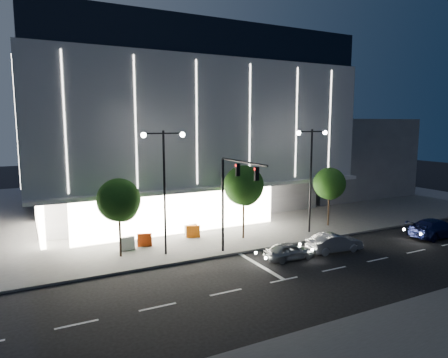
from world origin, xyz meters
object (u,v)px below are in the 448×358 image
tree_right (329,185)px  barrier_b (127,243)px  barrier_d (191,230)px  tree_mid (244,188)px  car_second (334,243)px  barrier_a (145,240)px  barrier_c (193,232)px  car_third (436,228)px  street_lamp_east (311,165)px  car_lead (289,251)px  traffic_mast (232,189)px  tree_left (119,202)px  street_lamp_west (164,174)px

tree_right → barrier_b: tree_right is taller
barrier_d → tree_mid: bearing=-43.4°
barrier_b → car_second: bearing=-33.1°
tree_right → tree_mid: bearing=180.0°
barrier_a → barrier_c: size_ratio=1.00×
tree_right → car_third: (5.75, -6.72, -3.11)m
street_lamp_east → car_second: (-1.50, -4.77, -5.26)m
street_lamp_east → car_second: 7.26m
car_lead → street_lamp_east: bearing=-46.4°
street_lamp_east → tree_mid: bearing=170.3°
traffic_mast → barrier_b: 9.04m
street_lamp_east → tree_mid: 6.27m
barrier_d → barrier_c: bearing=-92.6°
tree_left → barrier_b: (0.73, 1.17, -3.38)m
street_lamp_east → tree_left: (-15.97, 1.02, -1.92)m
traffic_mast → barrier_d: size_ratio=6.43×
tree_mid → car_lead: size_ratio=1.70×
traffic_mast → car_third: 18.53m
tree_left → barrier_c: size_ratio=5.20×
street_lamp_west → tree_mid: street_lamp_west is taller
traffic_mast → car_third: bearing=-9.7°
car_third → barrier_d: car_third is taller
barrier_b → barrier_a: bearing=5.8°
car_second → barrier_c: car_second is taller
street_lamp_west → car_lead: 10.29m
car_third → barrier_a: car_third is taller
traffic_mast → tree_left: bearing=152.2°
street_lamp_west → tree_left: 3.69m
barrier_d → car_second: bearing=-55.5°
car_lead → car_third: (14.31, -1.06, 0.16)m
tree_right → street_lamp_west: bearing=-176.4°
street_lamp_east → car_lead: (-5.53, -4.64, -5.34)m
barrier_b → street_lamp_west: bearing=-50.5°
car_third → barrier_a: size_ratio=4.85×
tree_left → car_third: (24.75, -6.72, -3.26)m
tree_right → barrier_a: bearing=175.0°
tree_mid → barrier_d: 5.74m
car_second → street_lamp_west: bearing=73.1°
car_third → tree_left: bearing=75.7°
street_lamp_east → tree_right: (3.03, 1.02, -2.07)m
street_lamp_west → barrier_d: size_ratio=8.18×
street_lamp_west → car_lead: (7.47, -4.64, -5.34)m
traffic_mast → street_lamp_east: 9.43m
barrier_c → car_second: bearing=-23.7°
street_lamp_west → barrier_d: (3.34, 3.42, -5.31)m
barrier_a → car_second: bearing=-14.3°
car_third → barrier_b: car_third is taller
tree_left → barrier_a: size_ratio=5.20×
street_lamp_east → barrier_a: street_lamp_east is taller
car_lead → barrier_b: bearing=58.5°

